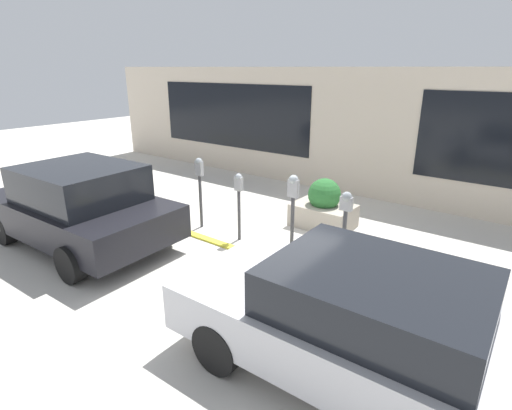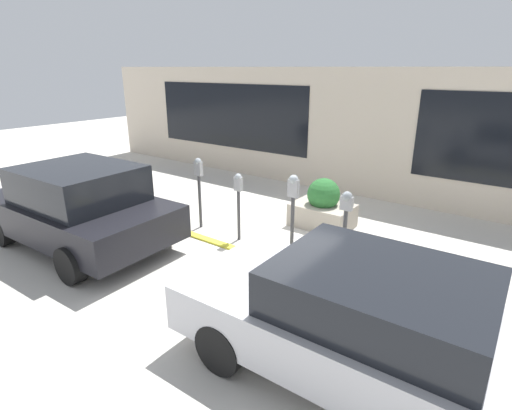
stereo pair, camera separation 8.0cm
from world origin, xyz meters
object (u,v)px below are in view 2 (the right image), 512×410
object	(u,v)px
planter_box	(323,207)
parking_meter_nearest	(346,216)
parking_meter_second	(293,198)
parked_car_middle	(79,206)
parking_meter_fourth	(199,180)
parked_car_front	(365,321)
parking_meter_middle	(238,195)

from	to	relation	value
planter_box	parking_meter_nearest	bearing A→B (deg)	126.86
parking_meter_nearest	parking_meter_second	distance (m)	1.03
parked_car_middle	parking_meter_second	bearing A→B (deg)	-150.82
parking_meter_fourth	parked_car_front	xyz separation A→B (m)	(-4.44, 2.09, -0.33)
parking_meter_nearest	parking_meter_fourth	size ratio (longest dim) A/B	0.94
parking_meter_middle	planter_box	distance (m)	1.95
parking_meter_middle	parking_meter_fourth	distance (m)	1.07
parking_meter_fourth	parked_car_front	distance (m)	4.92
parking_meter_nearest	parking_meter_fourth	xyz separation A→B (m)	(3.25, -0.04, 0.04)
parked_car_middle	parking_meter_middle	bearing A→B (deg)	-139.98
parking_meter_second	parked_car_front	world-z (taller)	parking_meter_second
parking_meter_second	parked_car_front	xyz separation A→B (m)	(-2.21, 2.13, -0.36)
planter_box	parked_car_middle	xyz separation A→B (m)	(3.16, 3.59, 0.37)
parking_meter_second	parked_car_middle	bearing A→B (deg)	31.19
parking_meter_second	planter_box	world-z (taller)	parking_meter_second
planter_box	parked_car_front	size ratio (longest dim) A/B	0.31
parking_meter_nearest	parked_car_middle	bearing A→B (deg)	24.02
parking_meter_fourth	parking_meter_second	bearing A→B (deg)	-179.08
parking_meter_nearest	parking_meter_second	xyz separation A→B (m)	(1.02, -0.08, 0.07)
parking_meter_second	parking_meter_fourth	distance (m)	2.23
parking_meter_fourth	parking_meter_middle	bearing A→B (deg)	178.62
planter_box	parked_car_middle	distance (m)	4.80
parking_meter_second	parked_car_middle	size ratio (longest dim) A/B	0.38
parked_car_front	parked_car_middle	bearing A→B (deg)	-2.16
parking_meter_middle	parked_car_middle	distance (m)	2.95
parking_meter_middle	parked_car_front	bearing A→B (deg)	148.52
parking_meter_second	planter_box	xyz separation A→B (m)	(0.20, -1.55, -0.65)
parking_meter_nearest	parking_meter_middle	distance (m)	2.20
parking_meter_fourth	parked_car_front	world-z (taller)	parking_meter_fourth
parking_meter_second	parking_meter_middle	size ratio (longest dim) A/B	1.11
parking_meter_nearest	parked_car_front	distance (m)	2.39
parking_meter_fourth	planter_box	world-z (taller)	parking_meter_fourth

